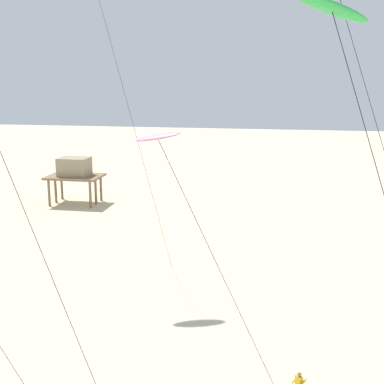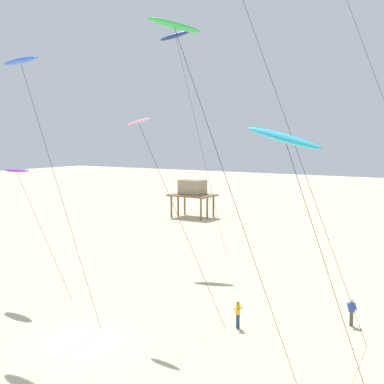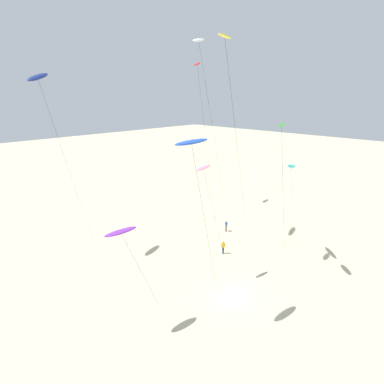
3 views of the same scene
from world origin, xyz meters
TOP-DOWN VIEW (x-y plane):
  - kite_green at (6.49, -0.23)m, footprint 7.05×2.41m
  - kite_pink at (0.50, 4.70)m, footprint 6.45×1.67m
  - stilt_house at (-18.65, 40.94)m, footprint 6.22×4.38m

SIDE VIEW (x-z plane):
  - stilt_house at x=-18.65m, z-range 1.23..6.67m
  - kite_pink at x=0.50m, z-range 5.75..18.53m
  - kite_green at x=6.49m, z-range 7.81..24.82m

